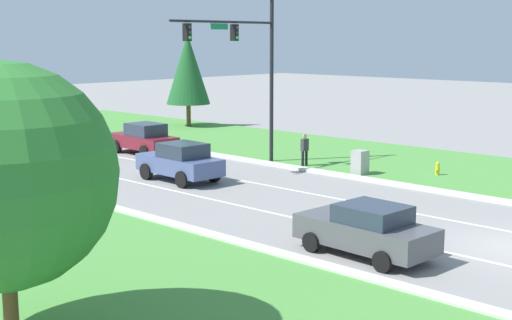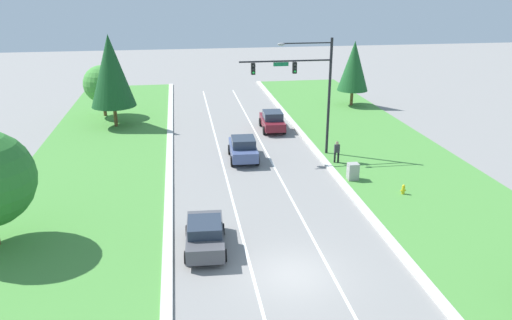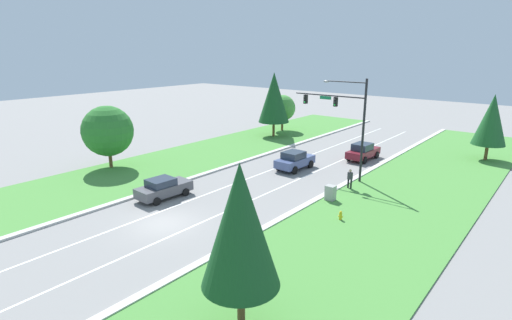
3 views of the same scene
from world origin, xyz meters
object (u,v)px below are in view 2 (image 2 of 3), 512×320
at_px(slate_blue_sedan, 243,148).
at_px(conifer_mid_left_tree, 111,71).
at_px(oak_near_left_tree, 102,84).
at_px(conifer_near_right_tree, 354,66).
at_px(pedestrian, 337,151).
at_px(utility_cabinet, 353,172).
at_px(burgundy_sedan, 272,121).
at_px(traffic_signal_mast, 306,81).
at_px(graphite_sedan, 205,234).
at_px(fire_hydrant, 403,190).

xyz_separation_m(slate_blue_sedan, conifer_mid_left_tree, (-10.31, 10.55, 4.23)).
height_order(slate_blue_sedan, oak_near_left_tree, oak_near_left_tree).
relative_size(conifer_near_right_tree, oak_near_left_tree, 1.36).
xyz_separation_m(pedestrian, conifer_near_right_tree, (6.94, 16.78, 3.31)).
bearing_deg(oak_near_left_tree, utility_cabinet, -46.88).
xyz_separation_m(burgundy_sedan, conifer_near_right_tree, (9.99, 7.61, 3.36)).
height_order(utility_cabinet, conifer_mid_left_tree, conifer_mid_left_tree).
bearing_deg(utility_cabinet, conifer_mid_left_tree, 137.22).
bearing_deg(utility_cabinet, pedestrian, 91.18).
xyz_separation_m(traffic_signal_mast, graphite_sedan, (-8.29, -13.01, -4.95)).
relative_size(traffic_signal_mast, fire_hydrant, 12.55).
height_order(slate_blue_sedan, conifer_mid_left_tree, conifer_mid_left_tree).
relative_size(fire_hydrant, conifer_near_right_tree, 0.10).
bearing_deg(traffic_signal_mast, slate_blue_sedan, -176.17).
relative_size(slate_blue_sedan, utility_cabinet, 3.57).
bearing_deg(utility_cabinet, conifer_near_right_tree, 71.14).
distance_m(fire_hydrant, oak_near_left_tree, 30.76).
bearing_deg(utility_cabinet, fire_hydrant, -50.47).
bearing_deg(pedestrian, traffic_signal_mast, -43.83).
bearing_deg(fire_hydrant, utility_cabinet, 129.53).
bearing_deg(utility_cabinet, graphite_sedan, -143.85).
distance_m(graphite_sedan, conifer_near_right_tree, 32.70).
height_order(burgundy_sedan, utility_cabinet, burgundy_sedan).
bearing_deg(pedestrian, oak_near_left_tree, -37.11).
height_order(utility_cabinet, conifer_near_right_tree, conifer_near_right_tree).
bearing_deg(oak_near_left_tree, conifer_near_right_tree, 0.94).
bearing_deg(conifer_mid_left_tree, fire_hydrant, -43.82).
xyz_separation_m(utility_cabinet, conifer_mid_left_tree, (-17.01, 15.74, 4.52)).
xyz_separation_m(graphite_sedan, fire_hydrant, (12.59, 4.70, -0.46)).
bearing_deg(burgundy_sedan, utility_cabinet, -73.69).
distance_m(burgundy_sedan, conifer_near_right_tree, 13.00).
relative_size(graphite_sedan, conifer_near_right_tree, 0.64).
xyz_separation_m(graphite_sedan, oak_near_left_tree, (-8.18, 27.22, 2.41)).
xyz_separation_m(traffic_signal_mast, conifer_near_right_tree, (8.86, 14.62, -1.51)).
bearing_deg(fire_hydrant, traffic_signal_mast, 117.36).
height_order(pedestrian, oak_near_left_tree, oak_near_left_tree).
xyz_separation_m(graphite_sedan, utility_cabinet, (10.28, 7.51, -0.20)).
bearing_deg(fire_hydrant, pedestrian, 111.17).
xyz_separation_m(slate_blue_sedan, utility_cabinet, (6.70, -5.19, -0.29)).
bearing_deg(oak_near_left_tree, burgundy_sedan, -25.12).
height_order(traffic_signal_mast, utility_cabinet, traffic_signal_mast).
bearing_deg(burgundy_sedan, conifer_near_right_tree, 39.63).
height_order(graphite_sedan, utility_cabinet, graphite_sedan).
height_order(graphite_sedan, conifer_mid_left_tree, conifer_mid_left_tree).
bearing_deg(conifer_mid_left_tree, pedestrian, -36.19).
relative_size(slate_blue_sedan, conifer_near_right_tree, 0.63).
height_order(slate_blue_sedan, burgundy_sedan, slate_blue_sedan).
relative_size(utility_cabinet, conifer_mid_left_tree, 0.15).
relative_size(oak_near_left_tree, conifer_mid_left_tree, 0.60).
xyz_separation_m(fire_hydrant, conifer_near_right_tree, (4.56, 22.93, 3.90)).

